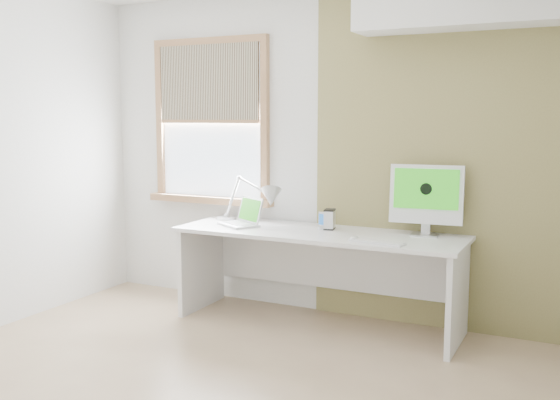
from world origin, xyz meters
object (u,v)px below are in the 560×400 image
Objects in this scene: external_drive at (330,219)px; desk at (321,255)px; laptop at (243,218)px; imac at (426,196)px; desk_lamp at (262,199)px.

desk is at bearing -118.16° from external_drive.
imac reaches higher than laptop.
desk is 14.17× the size of external_drive.
imac reaches higher than desk.
desk_lamp is 1.63× the size of laptop.
laptop is at bearing -128.01° from desk_lamp.
imac is at bearing 11.16° from desk.
imac is (1.31, 0.08, 0.09)m from desk_lamp.
desk is 4.13× the size of imac.
imac is at bearing 3.39° from desk_lamp.
desk_lamp is 1.32m from imac.
imac is (0.72, 0.08, 0.21)m from external_drive.
desk is 0.28m from external_drive.
imac reaches higher than external_drive.
laptop is 0.76× the size of imac.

